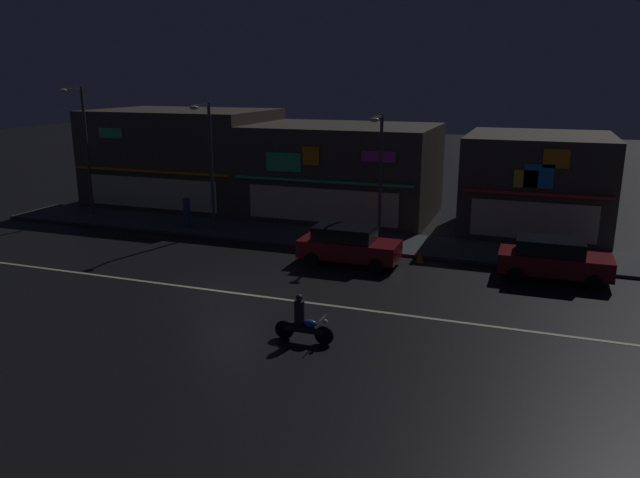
% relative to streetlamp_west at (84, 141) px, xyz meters
% --- Properties ---
extents(ground_plane, '(140.00, 140.00, 0.00)m').
position_rel_streetlamp_west_xyz_m(ground_plane, '(13.64, -8.77, -4.40)').
color(ground_plane, black).
extents(lane_divider_stripe, '(33.68, 0.16, 0.01)m').
position_rel_streetlamp_west_xyz_m(lane_divider_stripe, '(13.64, -8.77, -4.39)').
color(lane_divider_stripe, beige).
rests_on(lane_divider_stripe, ground).
extents(sidewalk_far, '(35.45, 3.69, 0.14)m').
position_rel_streetlamp_west_xyz_m(sidewalk_far, '(13.64, -0.06, -4.33)').
color(sidewalk_far, '#424447').
rests_on(sidewalk_far, ground).
extents(storefront_left_block, '(7.19, 7.69, 5.04)m').
position_rel_streetlamp_west_xyz_m(storefront_left_block, '(24.27, 5.55, -1.88)').
color(storefront_left_block, '#4C443A').
rests_on(storefront_left_block, ground).
extents(storefront_center_block, '(10.84, 7.71, 5.92)m').
position_rel_streetlamp_west_xyz_m(storefront_center_block, '(3.00, 5.56, -1.44)').
color(storefront_center_block, '#4C443A').
rests_on(storefront_center_block, ground).
extents(storefront_right_block, '(10.44, 7.75, 5.25)m').
position_rel_streetlamp_west_xyz_m(storefront_right_block, '(13.64, 5.58, -1.78)').
color(storefront_right_block, '#4C443A').
rests_on(storefront_right_block, ground).
extents(streetlamp_west, '(0.44, 1.64, 7.23)m').
position_rel_streetlamp_west_xyz_m(streetlamp_west, '(0.00, 0.00, 0.00)').
color(streetlamp_west, '#47494C').
rests_on(streetlamp_west, sidewalk_far).
extents(streetlamp_mid, '(0.44, 1.64, 6.51)m').
position_rel_streetlamp_west_xyz_m(streetlamp_mid, '(8.56, -0.98, -0.38)').
color(streetlamp_mid, '#47494C').
rests_on(streetlamp_mid, sidewalk_far).
extents(streetlamp_east, '(0.44, 1.64, 6.06)m').
position_rel_streetlamp_west_xyz_m(streetlamp_east, '(17.18, 0.07, -0.61)').
color(streetlamp_east, '#47494C').
rests_on(streetlamp_east, sidewalk_far).
extents(pedestrian_on_sidewalk, '(0.34, 0.34, 1.76)m').
position_rel_streetlamp_west_xyz_m(pedestrian_on_sidewalk, '(7.00, -0.80, -3.44)').
color(pedestrian_on_sidewalk, '#334766').
rests_on(pedestrian_on_sidewalk, sidewalk_far).
extents(parked_car_near_kerb, '(4.30, 1.98, 1.67)m').
position_rel_streetlamp_west_xyz_m(parked_car_near_kerb, '(25.17, -2.99, -3.53)').
color(parked_car_near_kerb, maroon).
rests_on(parked_car_near_kerb, ground).
extents(parked_car_trailing, '(4.30, 1.98, 1.67)m').
position_rel_streetlamp_west_xyz_m(parked_car_trailing, '(16.83, -3.75, -3.53)').
color(parked_car_trailing, maroon).
rests_on(parked_car_trailing, ground).
extents(motorcycle_lead, '(1.90, 0.60, 1.52)m').
position_rel_streetlamp_west_xyz_m(motorcycle_lead, '(17.91, -11.90, -3.77)').
color(motorcycle_lead, black).
rests_on(motorcycle_lead, ground).
extents(traffic_cone, '(0.36, 0.36, 0.55)m').
position_rel_streetlamp_west_xyz_m(traffic_cone, '(19.75, -2.47, -4.12)').
color(traffic_cone, orange).
rests_on(traffic_cone, ground).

